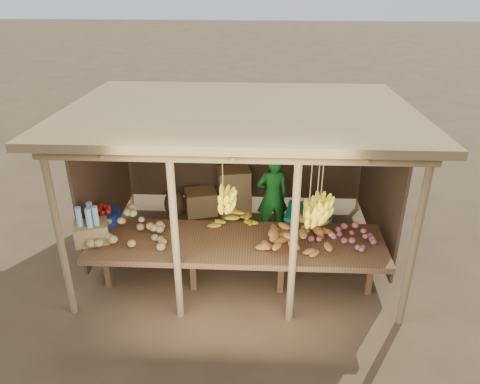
{
  "coord_description": "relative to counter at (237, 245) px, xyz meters",
  "views": [
    {
      "loc": [
        0.28,
        -6.15,
        4.16
      ],
      "look_at": [
        0.0,
        0.0,
        1.05
      ],
      "focal_mm": 35.0,
      "sensor_mm": 36.0,
      "label": 1
    }
  ],
  "objects": [
    {
      "name": "counter",
      "position": [
        0.0,
        0.0,
        0.0
      ],
      "size": [
        3.9,
        1.05,
        0.8
      ],
      "color": "brown",
      "rests_on": "ground"
    },
    {
      "name": "carton_stack",
      "position": [
        -0.36,
        2.13,
        -0.36
      ],
      "size": [
        1.23,
        0.56,
        0.86
      ],
      "color": "#9B7845",
      "rests_on": "ground"
    },
    {
      "name": "stall_structure",
      "position": [
        0.05,
        0.96,
        1.18
      ],
      "size": [
        4.7,
        3.5,
        2.43
      ],
      "color": "#94764C",
      "rests_on": "ground"
    },
    {
      "name": "ground",
      "position": [
        -0.0,
        0.95,
        -0.74
      ],
      "size": [
        60.0,
        60.0,
        0.0
      ],
      "primitive_type": "plane",
      "color": "brown",
      "rests_on": "ground"
    },
    {
      "name": "tarp_crate",
      "position": [
        1.06,
        1.15,
        -0.39
      ],
      "size": [
        0.8,
        0.73,
        0.84
      ],
      "color": "brown",
      "rests_on": "ground"
    },
    {
      "name": "bottle_box",
      "position": [
        -1.9,
        -0.08,
        0.27
      ],
      "size": [
        0.51,
        0.45,
        0.54
      ],
      "color": "#9B7845",
      "rests_on": "counter"
    },
    {
      "name": "burlap_sacks",
      "position": [
        -1.06,
        2.15,
        -0.51
      ],
      "size": [
        0.73,
        0.38,
        0.52
      ],
      "color": "#4D3724",
      "rests_on": "ground"
    },
    {
      "name": "vendor",
      "position": [
        0.5,
        1.5,
        -0.02
      ],
      "size": [
        0.58,
        0.44,
        1.43
      ],
      "primitive_type": "imported",
      "rotation": [
        0.0,
        0.0,
        3.35
      ],
      "color": "#186C1E",
      "rests_on": "ground"
    },
    {
      "name": "tomato_basin",
      "position": [
        -1.9,
        0.45,
        0.16
      ],
      "size": [
        0.44,
        0.44,
        0.23
      ],
      "rotation": [
        0.0,
        0.0,
        0.38
      ],
      "color": "navy",
      "rests_on": "counter"
    },
    {
      "name": "banana_pile",
      "position": [
        -0.06,
        0.46,
        0.23
      ],
      "size": [
        0.56,
        0.38,
        0.34
      ],
      "primitive_type": null,
      "rotation": [
        0.0,
        0.0,
        -0.11
      ],
      "color": "yellow",
      "rests_on": "counter"
    },
    {
      "name": "sweet_potato_heap",
      "position": [
        0.83,
        0.03,
        0.24
      ],
      "size": [
        1.23,
        0.97,
        0.36
      ],
      "primitive_type": null,
      "rotation": [
        0.0,
        0.0,
        -0.35
      ],
      "color": "#B0702D",
      "rests_on": "counter"
    },
    {
      "name": "potato_heap",
      "position": [
        -1.45,
        -0.05,
        0.24
      ],
      "size": [
        1.09,
        0.78,
        0.37
      ],
      "primitive_type": null,
      "rotation": [
        0.0,
        0.0,
        0.19
      ],
      "color": "tan",
      "rests_on": "counter"
    },
    {
      "name": "onion_heap",
      "position": [
        1.38,
        0.02,
        0.24
      ],
      "size": [
        1.0,
        0.81,
        0.36
      ],
      "primitive_type": null,
      "rotation": [
        0.0,
        0.0,
        -0.38
      ],
      "color": "#B8595D",
      "rests_on": "counter"
    }
  ]
}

